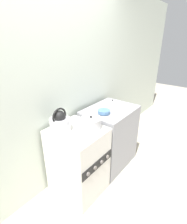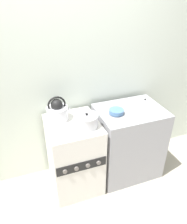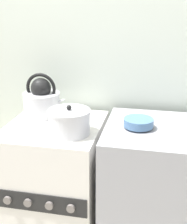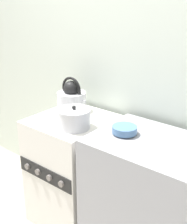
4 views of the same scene
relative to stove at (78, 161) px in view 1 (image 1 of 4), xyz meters
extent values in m
plane|color=#B2A893|center=(0.00, -0.30, -0.44)|extent=(12.00, 12.00, 0.00)
cube|color=silver|center=(0.00, 0.37, 0.81)|extent=(7.00, 0.06, 2.50)
cube|color=silver|center=(0.00, 0.00, 0.00)|extent=(0.54, 0.59, 0.87)
cube|color=black|center=(0.00, -0.30, 0.10)|extent=(0.52, 0.01, 0.11)
cylinder|color=slate|center=(-0.18, -0.31, 0.10)|extent=(0.04, 0.02, 0.04)
cylinder|color=slate|center=(-0.06, -0.31, 0.10)|extent=(0.04, 0.02, 0.04)
cylinder|color=slate|center=(0.06, -0.31, 0.10)|extent=(0.04, 0.02, 0.04)
cylinder|color=slate|center=(0.18, -0.31, 0.10)|extent=(0.04, 0.02, 0.04)
cube|color=#99999E|center=(0.68, -0.01, 0.02)|extent=(0.75, 0.58, 0.91)
cylinder|color=silver|center=(-0.12, 0.13, 0.51)|extent=(0.23, 0.23, 0.15)
sphere|color=black|center=(-0.12, 0.13, 0.62)|extent=(0.12, 0.12, 0.12)
torus|color=black|center=(-0.12, 0.13, 0.61)|extent=(0.19, 0.02, 0.19)
cone|color=silver|center=(-0.02, 0.13, 0.53)|extent=(0.11, 0.05, 0.09)
cylinder|color=silver|center=(0.12, -0.11, 0.50)|extent=(0.22, 0.22, 0.12)
cylinder|color=silver|center=(0.12, -0.11, 0.56)|extent=(0.23, 0.23, 0.01)
sphere|color=black|center=(0.12, -0.11, 0.59)|extent=(0.03, 0.03, 0.03)
cylinder|color=#4C729E|center=(0.49, -0.03, 0.47)|extent=(0.07, 0.07, 0.01)
cylinder|color=#4C729E|center=(0.49, -0.03, 0.50)|extent=(0.16, 0.16, 0.04)
cylinder|color=silver|center=(0.94, 0.13, 0.47)|extent=(0.17, 0.17, 0.01)
sphere|color=black|center=(0.94, 0.13, 0.49)|extent=(0.02, 0.02, 0.02)
camera|label=1|loc=(-1.23, -1.20, 1.42)|focal=28.00mm
camera|label=2|loc=(-0.45, -1.85, 1.68)|focal=35.00mm
camera|label=3|loc=(0.57, -1.61, 1.12)|focal=50.00mm
camera|label=4|loc=(1.48, -1.55, 1.32)|focal=50.00mm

